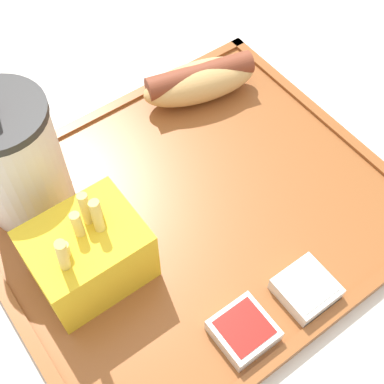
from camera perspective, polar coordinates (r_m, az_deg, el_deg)
The scene contains 7 objects.
dining_table at distance 0.90m, azimuth -0.64°, elevation -15.13°, with size 1.42×0.95×0.76m.
food_tray at distance 0.55m, azimuth 0.00°, elevation -2.02°, with size 0.40×0.35×0.01m.
soda_cup at distance 0.52m, azimuth -18.32°, elevation 3.27°, with size 0.09×0.09×0.17m.
hot_dog_far at distance 0.63m, azimuth 0.84°, elevation 11.82°, with size 0.15×0.08×0.05m.
fries_carton at distance 0.49m, azimuth -11.00°, elevation -6.47°, with size 0.10×0.08×0.12m.
sauce_cup_mayo at distance 0.51m, azimuth 12.08°, elevation -10.04°, with size 0.05×0.05×0.02m.
sauce_cup_ketchup at distance 0.48m, azimuth 5.52°, elevation -14.48°, with size 0.05×0.05×0.02m.
Camera 1 is at (-0.17, -0.24, 1.23)m, focal length 50.00 mm.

